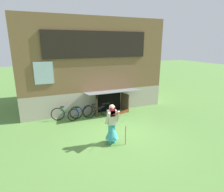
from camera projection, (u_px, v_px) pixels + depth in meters
name	position (u px, v px, depth m)	size (l,w,h in m)	color
ground_plane	(120.00, 135.00, 8.24)	(60.00, 60.00, 0.00)	#56843D
log_house	(87.00, 63.00, 12.26)	(8.19, 5.69, 5.22)	#ADA393
person	(112.00, 127.00, 7.36)	(0.61, 0.52, 1.62)	teal
kite	(127.00, 118.00, 6.91)	(0.80, 0.87, 1.44)	red
bicycle_black	(98.00, 110.00, 10.17)	(1.67, 0.11, 0.76)	black
bicycle_blue	(81.00, 113.00, 9.92)	(1.46, 0.55, 0.70)	black
bicycle_green	(67.00, 113.00, 9.79)	(1.62, 0.28, 0.74)	black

